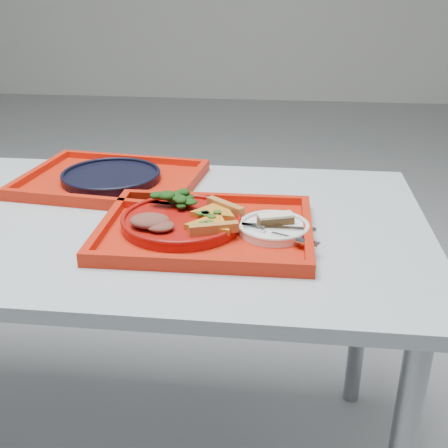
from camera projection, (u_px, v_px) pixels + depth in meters
The scene contains 13 objects.
table at pixel (82, 243), 1.34m from camera, with size 1.60×0.80×0.75m.
tray_main at pixel (206, 232), 1.21m from camera, with size 0.45×0.35×0.01m, color red.
tray_far at pixel (112, 182), 1.49m from camera, with size 0.45×0.35×0.01m, color red.
dinner_plate at pixel (182, 222), 1.22m from camera, with size 0.26×0.26×0.02m, color #9C0F0A.
side_plate at pixel (274, 229), 1.19m from camera, with size 0.15×0.15×0.01m, color white.
navy_plate at pixel (111, 177), 1.49m from camera, with size 0.26×0.26×0.02m, color black.
pizza_slice_a at pixel (211, 223), 1.17m from camera, with size 0.12×0.10×0.02m, color gold, non-canonical shape.
pizza_slice_b at pixel (216, 210), 1.23m from camera, with size 0.12×0.10×0.02m, color gold, non-canonical shape.
salad_heap at pixel (174, 196), 1.27m from camera, with size 0.09×0.08×0.04m, color black.
meat_portion at pixel (150, 221), 1.17m from camera, with size 0.08×0.07×0.03m, color brown.
dessert_bar at pixel (276, 219), 1.20m from camera, with size 0.08×0.05×0.02m.
knife at pixel (272, 227), 1.18m from camera, with size 0.18×0.02×0.01m, color silver.
fork at pixel (271, 232), 1.15m from camera, with size 0.18×0.02×0.01m, color silver.
Camera 1 is at (0.47, -1.16, 1.27)m, focal length 45.00 mm.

